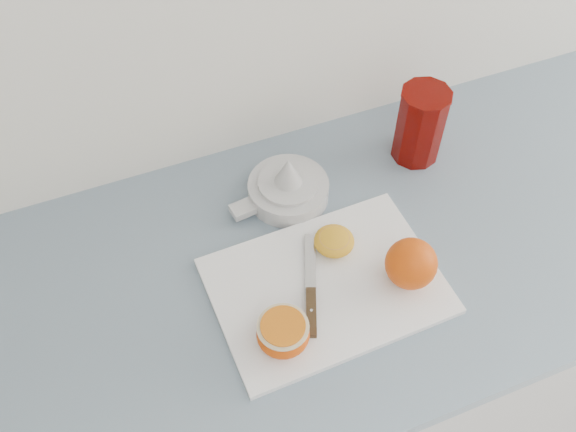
{
  "coord_description": "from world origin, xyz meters",
  "views": [
    {
      "loc": [
        -0.37,
        1.15,
        1.8
      ],
      "look_at": [
        -0.12,
        1.75,
        0.96
      ],
      "focal_mm": 40.0,
      "sensor_mm": 36.0,
      "label": 1
    }
  ],
  "objects_px": {
    "half_orange": "(283,333)",
    "cutting_board": "(326,286)",
    "counter": "(360,350)",
    "citrus_juicer": "(287,188)",
    "red_tumbler": "(420,127)"
  },
  "relations": [
    {
      "from": "half_orange",
      "to": "cutting_board",
      "type": "bearing_deg",
      "value": 33.72
    },
    {
      "from": "counter",
      "to": "red_tumbler",
      "type": "distance_m",
      "value": 0.56
    },
    {
      "from": "half_orange",
      "to": "red_tumbler",
      "type": "relative_size",
      "value": 0.53
    },
    {
      "from": "counter",
      "to": "half_orange",
      "type": "xyz_separation_m",
      "value": [
        -0.24,
        -0.13,
        0.48
      ]
    },
    {
      "from": "counter",
      "to": "citrus_juicer",
      "type": "relative_size",
      "value": 13.94
    },
    {
      "from": "citrus_juicer",
      "to": "red_tumbler",
      "type": "xyz_separation_m",
      "value": [
        0.27,
        0.01,
        0.04
      ]
    },
    {
      "from": "cutting_board",
      "to": "half_orange",
      "type": "relative_size",
      "value": 4.55
    },
    {
      "from": "cutting_board",
      "to": "half_orange",
      "type": "height_order",
      "value": "half_orange"
    },
    {
      "from": "half_orange",
      "to": "citrus_juicer",
      "type": "height_order",
      "value": "citrus_juicer"
    },
    {
      "from": "half_orange",
      "to": "red_tumbler",
      "type": "xyz_separation_m",
      "value": [
        0.39,
        0.29,
        0.03
      ]
    },
    {
      "from": "cutting_board",
      "to": "half_orange",
      "type": "xyz_separation_m",
      "value": [
        -0.1,
        -0.07,
        0.03
      ]
    },
    {
      "from": "citrus_juicer",
      "to": "half_orange",
      "type": "bearing_deg",
      "value": -113.03
    },
    {
      "from": "citrus_juicer",
      "to": "counter",
      "type": "bearing_deg",
      "value": -50.0
    },
    {
      "from": "counter",
      "to": "citrus_juicer",
      "type": "xyz_separation_m",
      "value": [
        -0.12,
        0.14,
        0.47
      ]
    },
    {
      "from": "red_tumbler",
      "to": "citrus_juicer",
      "type": "bearing_deg",
      "value": -177.53
    }
  ]
}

